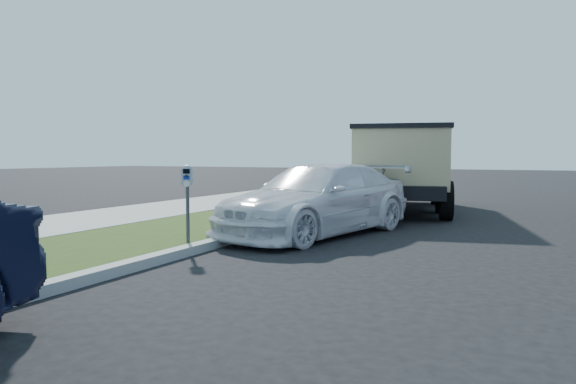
% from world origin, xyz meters
% --- Properties ---
extents(ground, '(120.00, 120.00, 0.00)m').
position_xyz_m(ground, '(0.00, 0.00, 0.00)').
color(ground, black).
rests_on(ground, ground).
extents(streetside, '(6.12, 50.00, 0.15)m').
position_xyz_m(streetside, '(-5.57, 2.00, 0.07)').
color(streetside, gray).
rests_on(streetside, ground).
extents(parking_meter, '(0.22, 0.19, 1.36)m').
position_xyz_m(parking_meter, '(-2.88, 0.02, 1.11)').
color(parking_meter, '#3F4247').
rests_on(parking_meter, ground).
extents(white_wagon, '(3.29, 5.45, 1.48)m').
position_xyz_m(white_wagon, '(-1.56, 2.78, 0.74)').
color(white_wagon, white).
rests_on(white_wagon, ground).
extents(dump_truck, '(3.85, 6.93, 2.57)m').
position_xyz_m(dump_truck, '(-1.20, 8.64, 1.45)').
color(dump_truck, black).
rests_on(dump_truck, ground).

